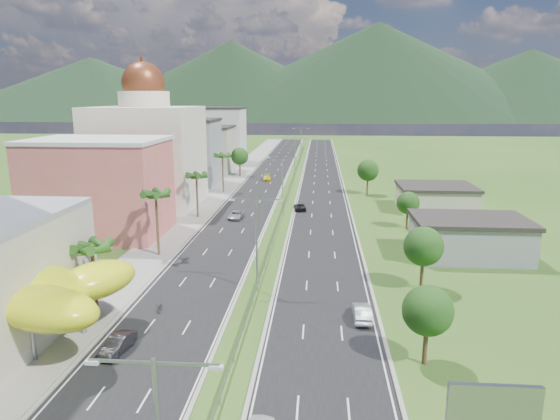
# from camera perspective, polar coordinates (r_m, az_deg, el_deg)

# --- Properties ---
(ground) EXTENTS (500.00, 500.00, 0.00)m
(ground) POSITION_cam_1_polar(r_m,az_deg,el_deg) (49.50, -4.09, -13.50)
(ground) COLOR #2D5119
(ground) RESTS_ON ground
(road_left) EXTENTS (11.00, 260.00, 0.04)m
(road_left) POSITION_cam_1_polar(r_m,az_deg,el_deg) (136.39, -1.59, 3.56)
(road_left) COLOR black
(road_left) RESTS_ON ground
(road_right) EXTENTS (11.00, 260.00, 0.04)m
(road_right) POSITION_cam_1_polar(r_m,az_deg,el_deg) (135.62, 4.73, 3.47)
(road_right) COLOR black
(road_right) RESTS_ON ground
(sidewalk_left) EXTENTS (7.00, 260.00, 0.12)m
(sidewalk_left) POSITION_cam_1_polar(r_m,az_deg,el_deg) (137.71, -5.53, 3.61)
(sidewalk_left) COLOR gray
(sidewalk_left) RESTS_ON ground
(median_guardrail) EXTENTS (0.10, 216.06, 0.76)m
(median_guardrail) POSITION_cam_1_polar(r_m,az_deg,el_deg) (117.98, 1.10, 2.40)
(median_guardrail) COLOR gray
(median_guardrail) RESTS_ON ground
(streetlight_median_b) EXTENTS (6.04, 0.25, 11.00)m
(streetlight_median_b) POSITION_cam_1_polar(r_m,az_deg,el_deg) (56.36, -2.69, -2.81)
(streetlight_median_b) COLOR gray
(streetlight_median_b) RESTS_ON ground
(streetlight_median_c) EXTENTS (6.04, 0.25, 11.00)m
(streetlight_median_c) POSITION_cam_1_polar(r_m,az_deg,el_deg) (95.31, 0.32, 3.65)
(streetlight_median_c) COLOR gray
(streetlight_median_c) RESTS_ON ground
(streetlight_median_d) EXTENTS (6.04, 0.25, 11.00)m
(streetlight_median_d) POSITION_cam_1_polar(r_m,az_deg,el_deg) (139.84, 1.69, 6.57)
(streetlight_median_d) COLOR gray
(streetlight_median_d) RESTS_ON ground
(streetlight_median_e) EXTENTS (6.04, 0.25, 11.00)m
(streetlight_median_e) POSITION_cam_1_polar(r_m,az_deg,el_deg) (184.60, 2.40, 8.08)
(streetlight_median_e) COLOR gray
(streetlight_median_e) RESTS_ON ground
(lime_canopy) EXTENTS (18.00, 15.00, 7.40)m
(lime_canopy) POSITION_cam_1_polar(r_m,az_deg,el_deg) (50.97, -28.00, -8.14)
(lime_canopy) COLOR #D6E416
(lime_canopy) RESTS_ON ground
(pink_shophouse) EXTENTS (20.00, 15.00, 15.00)m
(pink_shophouse) POSITION_cam_1_polar(r_m,az_deg,el_deg) (84.73, -19.89, 2.24)
(pink_shophouse) COLOR #CE6154
(pink_shophouse) RESTS_ON ground
(domed_building) EXTENTS (20.00, 20.00, 28.70)m
(domed_building) POSITION_cam_1_polar(r_m,az_deg,el_deg) (105.36, -14.94, 6.62)
(domed_building) COLOR beige
(domed_building) RESTS_ON ground
(midrise_grey) EXTENTS (16.00, 15.00, 16.00)m
(midrise_grey) POSITION_cam_1_polar(r_m,az_deg,el_deg) (129.16, -10.78, 6.39)
(midrise_grey) COLOR gray
(midrise_grey) RESTS_ON ground
(midrise_beige) EXTENTS (16.00, 15.00, 13.00)m
(midrise_beige) POSITION_cam_1_polar(r_m,az_deg,el_deg) (150.53, -8.57, 6.78)
(midrise_beige) COLOR #B6A895
(midrise_beige) RESTS_ON ground
(midrise_white) EXTENTS (16.00, 15.00, 18.00)m
(midrise_white) POSITION_cam_1_polar(r_m,az_deg,el_deg) (172.70, -6.87, 8.42)
(midrise_white) COLOR silver
(midrise_white) RESTS_ON ground
(billboard) EXTENTS (5.20, 0.35, 6.20)m
(billboard) POSITION_cam_1_polar(r_m,az_deg,el_deg) (32.78, 23.19, -20.56)
(billboard) COLOR gray
(billboard) RESTS_ON ground
(shed_near) EXTENTS (15.00, 10.00, 5.00)m
(shed_near) POSITION_cam_1_polar(r_m,az_deg,el_deg) (74.56, 20.82, -3.14)
(shed_near) COLOR gray
(shed_near) RESTS_ON ground
(shed_far) EXTENTS (14.00, 12.00, 4.40)m
(shed_far) POSITION_cam_1_polar(r_m,az_deg,el_deg) (103.39, 17.35, 1.22)
(shed_far) COLOR #B6A895
(shed_far) RESTS_ON ground
(palm_tree_b) EXTENTS (3.60, 3.60, 8.10)m
(palm_tree_b) POSITION_cam_1_polar(r_m,az_deg,el_deg) (53.15, -20.69, -4.26)
(palm_tree_b) COLOR #47301C
(palm_tree_b) RESTS_ON ground
(palm_tree_c) EXTENTS (3.60, 3.60, 9.60)m
(palm_tree_c) POSITION_cam_1_polar(r_m,az_deg,el_deg) (70.84, -14.01, 1.51)
(palm_tree_c) COLOR #47301C
(palm_tree_c) RESTS_ON ground
(palm_tree_d) EXTENTS (3.60, 3.60, 8.60)m
(palm_tree_d) POSITION_cam_1_polar(r_m,az_deg,el_deg) (92.75, -9.53, 3.72)
(palm_tree_d) COLOR #47301C
(palm_tree_d) RESTS_ON ground
(palm_tree_e) EXTENTS (3.60, 3.60, 9.40)m
(palm_tree_e) POSITION_cam_1_polar(r_m,az_deg,el_deg) (116.83, -6.59, 6.03)
(palm_tree_e) COLOR #47301C
(palm_tree_e) RESTS_ON ground
(leafy_tree_lfar) EXTENTS (4.90, 4.90, 8.05)m
(leafy_tree_lfar) POSITION_cam_1_polar(r_m,az_deg,el_deg) (141.59, -4.63, 6.14)
(leafy_tree_lfar) COLOR #47301C
(leafy_tree_lfar) RESTS_ON ground
(leafy_tree_ra) EXTENTS (4.20, 4.20, 6.90)m
(leafy_tree_ra) POSITION_cam_1_polar(r_m,az_deg,el_deg) (43.41, 16.52, -11.00)
(leafy_tree_ra) COLOR #47301C
(leafy_tree_ra) RESTS_ON ground
(leafy_tree_rb) EXTENTS (4.55, 4.55, 7.47)m
(leafy_tree_rb) POSITION_cam_1_polar(r_m,az_deg,el_deg) (59.53, 16.09, -4.03)
(leafy_tree_rb) COLOR #47301C
(leafy_tree_rb) RESTS_ON ground
(leafy_tree_rc) EXTENTS (3.85, 3.85, 6.33)m
(leafy_tree_rc) POSITION_cam_1_polar(r_m,az_deg,el_deg) (86.97, 14.43, 0.76)
(leafy_tree_rc) COLOR #47301C
(leafy_tree_rc) RESTS_ON ground
(leafy_tree_rd) EXTENTS (4.90, 4.90, 8.05)m
(leafy_tree_rd) POSITION_cam_1_polar(r_m,az_deg,el_deg) (115.54, 10.03, 4.48)
(leafy_tree_rd) COLOR #47301C
(leafy_tree_rd) RESTS_ON ground
(mountain_ridge) EXTENTS (860.00, 140.00, 90.00)m
(mountain_ridge) POSITION_cam_1_polar(r_m,az_deg,el_deg) (497.17, 10.84, 10.05)
(mountain_ridge) COLOR black
(mountain_ridge) RESTS_ON ground
(car_dark_left) EXTENTS (2.13, 4.62, 1.47)m
(car_dark_left) POSITION_cam_1_polar(r_m,az_deg,el_deg) (47.31, -18.08, -14.40)
(car_dark_left) COLOR black
(car_dark_left) RESTS_ON road_left
(car_silver_mid_left) EXTENTS (2.57, 5.05, 1.37)m
(car_silver_mid_left) POSITION_cam_1_polar(r_m,az_deg,el_deg) (91.87, -5.04, -0.58)
(car_silver_mid_left) COLOR #989B9F
(car_silver_mid_left) RESTS_ON road_left
(car_yellow_far_left) EXTENTS (2.52, 5.15, 1.44)m
(car_yellow_far_left) POSITION_cam_1_polar(r_m,az_deg,el_deg) (134.09, -1.48, 3.72)
(car_yellow_far_left) COLOR gold
(car_yellow_far_left) RESTS_ON road_left
(car_silver_right) EXTENTS (1.68, 4.72, 1.55)m
(car_silver_right) POSITION_cam_1_polar(r_m,az_deg,el_deg) (51.67, 9.34, -11.47)
(car_silver_right) COLOR #B8BDC1
(car_silver_right) RESTS_ON road_right
(car_dark_far_right) EXTENTS (2.77, 4.94, 1.30)m
(car_dark_far_right) POSITION_cam_1_polar(r_m,az_deg,el_deg) (98.63, 2.27, 0.37)
(car_dark_far_right) COLOR black
(car_dark_far_right) RESTS_ON road_right
(motorcycle) EXTENTS (0.62, 1.73, 1.09)m
(motorcycle) POSITION_cam_1_polar(r_m,az_deg,el_deg) (54.44, -13.59, -10.63)
(motorcycle) COLOR black
(motorcycle) RESTS_ON road_left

